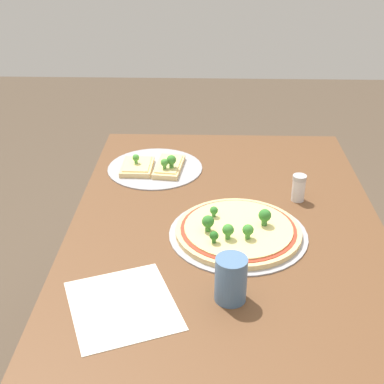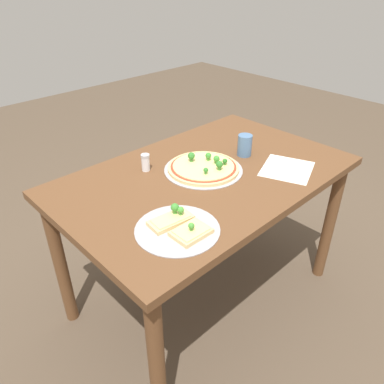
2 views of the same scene
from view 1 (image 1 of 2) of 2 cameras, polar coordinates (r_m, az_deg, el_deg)
dining_table at (r=1.46m, az=3.61°, el=-7.50°), size 1.33×0.84×0.77m
pizza_tray_whole at (r=1.39m, az=4.94°, el=-4.14°), size 0.36×0.36×0.07m
pizza_tray_slice at (r=1.73m, az=-4.01°, el=2.71°), size 0.31×0.31×0.07m
drinking_cup at (r=1.16m, az=4.01°, el=-9.26°), size 0.07×0.07×0.11m
condiment_shaker at (r=1.56m, az=11.30°, el=0.45°), size 0.04×0.04×0.08m
paper_menu at (r=1.18m, az=-7.41°, el=-11.89°), size 0.30×0.29×0.00m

